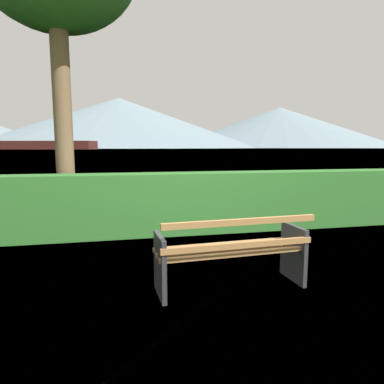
# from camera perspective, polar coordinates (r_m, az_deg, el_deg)

# --- Properties ---
(ground_plane) EXTENTS (1400.00, 1400.00, 0.00)m
(ground_plane) POSITION_cam_1_polar(r_m,az_deg,el_deg) (4.07, 6.37, -15.65)
(ground_plane) COLOR #4C6B33
(water_surface) EXTENTS (620.00, 620.00, 0.00)m
(water_surface) POSITION_cam_1_polar(r_m,az_deg,el_deg) (310.07, -12.05, 7.19)
(water_surface) COLOR slate
(water_surface) RESTS_ON ground_plane
(park_bench) EXTENTS (1.74, 0.67, 0.87)m
(park_bench) POSITION_cam_1_polar(r_m,az_deg,el_deg) (3.87, 6.80, -10.17)
(park_bench) COLOR #A0703F
(park_bench) RESTS_ON ground_plane
(hedge_row) EXTENTS (12.00, 0.62, 1.13)m
(hedge_row) POSITION_cam_1_polar(r_m,az_deg,el_deg) (6.34, -1.02, -1.82)
(hedge_row) COLOR #2D6B28
(hedge_row) RESTS_ON ground_plane
(cargo_ship_large) EXTENTS (99.21, 45.31, 17.35)m
(cargo_ship_large) POSITION_cam_1_polar(r_m,az_deg,el_deg) (259.19, -28.35, 7.46)
(cargo_ship_large) COLOR #471E19
(cargo_ship_large) RESTS_ON water_surface
(distant_hills) EXTENTS (1006.75, 482.48, 76.93)m
(distant_hills) POSITION_cam_1_polar(r_m,az_deg,el_deg) (565.04, -11.46, 11.17)
(distant_hills) COLOR slate
(distant_hills) RESTS_ON ground_plane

